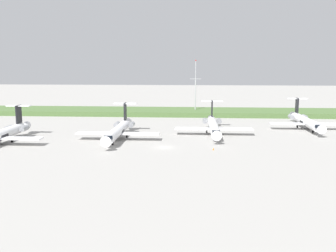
{
  "coord_description": "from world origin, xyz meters",
  "views": [
    {
      "loc": [
        6.99,
        -89.8,
        20.57
      ],
      "look_at": [
        0.0,
        14.71,
        3.0
      ],
      "focal_mm": 39.45,
      "sensor_mm": 36.0,
      "label": 1
    }
  ],
  "objects_px": {
    "regional_jet_fourth": "(305,121)",
    "antenna_mast": "(195,92)",
    "regional_jet_second": "(119,130)",
    "regional_jet_nearest": "(1,134)",
    "regional_jet_third": "(213,126)",
    "safety_cone_front_marker": "(213,149)"
  },
  "relations": [
    {
      "from": "regional_jet_third",
      "to": "regional_jet_nearest",
      "type": "bearing_deg",
      "value": -162.6
    },
    {
      "from": "regional_jet_nearest",
      "to": "antenna_mast",
      "type": "height_order",
      "value": "antenna_mast"
    },
    {
      "from": "regional_jet_second",
      "to": "safety_cone_front_marker",
      "type": "height_order",
      "value": "regional_jet_second"
    },
    {
      "from": "regional_jet_second",
      "to": "regional_jet_fourth",
      "type": "height_order",
      "value": "same"
    },
    {
      "from": "regional_jet_nearest",
      "to": "antenna_mast",
      "type": "relative_size",
      "value": 1.39
    },
    {
      "from": "antenna_mast",
      "to": "safety_cone_front_marker",
      "type": "height_order",
      "value": "antenna_mast"
    },
    {
      "from": "regional_jet_nearest",
      "to": "regional_jet_third",
      "type": "xyz_separation_m",
      "value": [
        56.08,
        17.57,
        0.0
      ]
    },
    {
      "from": "antenna_mast",
      "to": "regional_jet_third",
      "type": "bearing_deg",
      "value": -83.43
    },
    {
      "from": "regional_jet_second",
      "to": "safety_cone_front_marker",
      "type": "relative_size",
      "value": 56.36
    },
    {
      "from": "antenna_mast",
      "to": "regional_jet_second",
      "type": "bearing_deg",
      "value": -111.9
    },
    {
      "from": "regional_jet_fourth",
      "to": "antenna_mast",
      "type": "relative_size",
      "value": 1.39
    },
    {
      "from": "regional_jet_fourth",
      "to": "safety_cone_front_marker",
      "type": "relative_size",
      "value": 56.36
    },
    {
      "from": "regional_jet_nearest",
      "to": "antenna_mast",
      "type": "distance_m",
      "value": 80.66
    },
    {
      "from": "regional_jet_third",
      "to": "regional_jet_fourth",
      "type": "bearing_deg",
      "value": 20.32
    },
    {
      "from": "regional_jet_third",
      "to": "safety_cone_front_marker",
      "type": "xyz_separation_m",
      "value": [
        -1.13,
        -21.11,
        -2.26
      ]
    },
    {
      "from": "regional_jet_nearest",
      "to": "regional_jet_fourth",
      "type": "bearing_deg",
      "value": 18.43
    },
    {
      "from": "regional_jet_third",
      "to": "regional_jet_fourth",
      "type": "distance_m",
      "value": 32.02
    },
    {
      "from": "antenna_mast",
      "to": "regional_jet_nearest",
      "type": "bearing_deg",
      "value": -129.33
    },
    {
      "from": "regional_jet_nearest",
      "to": "regional_jet_second",
      "type": "relative_size",
      "value": 1.0
    },
    {
      "from": "regional_jet_third",
      "to": "safety_cone_front_marker",
      "type": "distance_m",
      "value": 21.26
    },
    {
      "from": "regional_jet_nearest",
      "to": "regional_jet_second",
      "type": "distance_m",
      "value": 30.55
    },
    {
      "from": "regional_jet_second",
      "to": "regional_jet_fourth",
      "type": "relative_size",
      "value": 1.0
    }
  ]
}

